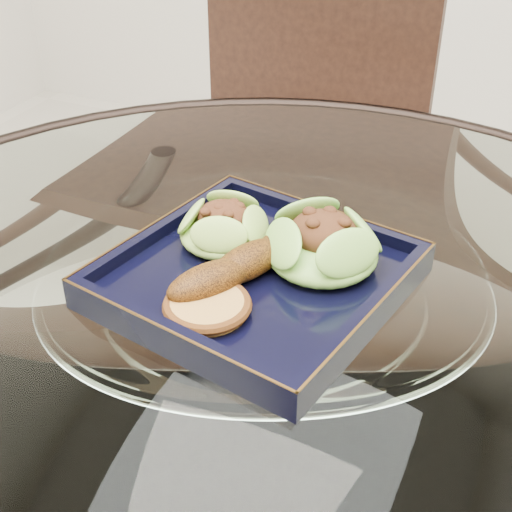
% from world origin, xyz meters
% --- Properties ---
extents(dining_table, '(1.13, 1.13, 0.77)m').
position_xyz_m(dining_table, '(-0.00, -0.00, 0.60)').
color(dining_table, white).
rests_on(dining_table, ground).
extents(dining_chair, '(0.46, 0.46, 1.02)m').
position_xyz_m(dining_chair, '(-0.19, 0.56, 0.57)').
color(dining_chair, black).
rests_on(dining_chair, ground).
extents(navy_plate, '(0.32, 0.32, 0.02)m').
position_xyz_m(navy_plate, '(-0.02, 0.03, 0.77)').
color(navy_plate, black).
rests_on(navy_plate, dining_table).
extents(lettuce_wrap_left, '(0.11, 0.11, 0.03)m').
position_xyz_m(lettuce_wrap_left, '(-0.08, 0.07, 0.80)').
color(lettuce_wrap_left, olive).
rests_on(lettuce_wrap_left, navy_plate).
extents(lettuce_wrap_right, '(0.15, 0.15, 0.04)m').
position_xyz_m(lettuce_wrap_right, '(0.03, 0.07, 0.80)').
color(lettuce_wrap_right, '#62AA31').
rests_on(lettuce_wrap_right, navy_plate).
extents(roasted_plantain, '(0.11, 0.18, 0.03)m').
position_xyz_m(roasted_plantain, '(-0.03, 0.02, 0.80)').
color(roasted_plantain, '#5A3009').
rests_on(roasted_plantain, navy_plate).
extents(crumb_patty, '(0.09, 0.09, 0.01)m').
position_xyz_m(crumb_patty, '(-0.04, -0.05, 0.79)').
color(crumb_patty, gold).
rests_on(crumb_patty, navy_plate).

